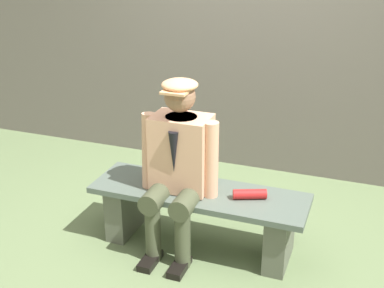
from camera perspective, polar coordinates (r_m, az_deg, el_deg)
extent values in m
plane|color=#61754C|center=(3.89, 0.73, -11.10)|extent=(30.00, 30.00, 0.00)
cube|color=#4F5C52|center=(3.66, 0.77, -5.47)|extent=(1.54, 0.47, 0.04)
cube|color=#565B4B|center=(3.65, 9.66, -10.06)|extent=(0.15, 0.40, 0.41)
cube|color=#565B4B|center=(3.98, -7.34, -6.91)|extent=(0.15, 0.40, 0.41)
cube|color=tan|center=(3.58, -1.17, -0.96)|extent=(0.40, 0.27, 0.53)
cylinder|color=#1E2338|center=(3.49, -1.20, 2.62)|extent=(0.22, 0.22, 0.06)
cone|color=black|center=(3.43, -2.04, -0.93)|extent=(0.07, 0.07, 0.29)
sphere|color=#8C664C|center=(3.41, -1.35, 5.28)|extent=(0.21, 0.21, 0.21)
ellipsoid|color=tan|center=(3.39, -1.36, 6.57)|extent=(0.24, 0.24, 0.07)
cube|color=tan|center=(3.31, -1.97, 5.69)|extent=(0.17, 0.10, 0.02)
cylinder|color=#434933|center=(3.54, -0.28, -6.00)|extent=(0.15, 0.41, 0.15)
cylinder|color=#434933|center=(3.55, -1.06, -10.25)|extent=(0.11, 0.11, 0.46)
cube|color=black|center=(3.62, -1.39, -13.46)|extent=(0.10, 0.24, 0.05)
cylinder|color=tan|center=(3.48, 2.12, -1.99)|extent=(0.11, 0.11, 0.57)
cylinder|color=#434933|center=(3.62, -3.56, -5.41)|extent=(0.15, 0.41, 0.15)
cylinder|color=#434933|center=(3.63, -4.35, -9.57)|extent=(0.11, 0.11, 0.46)
cube|color=black|center=(3.69, -4.64, -12.72)|extent=(0.10, 0.24, 0.05)
cylinder|color=tan|center=(3.63, -4.78, -0.93)|extent=(0.11, 0.15, 0.57)
cylinder|color=#B21E1E|center=(3.56, 6.41, -5.53)|extent=(0.24, 0.15, 0.07)
cube|color=#6B645D|center=(4.85, 7.21, 10.75)|extent=(12.00, 0.24, 2.34)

